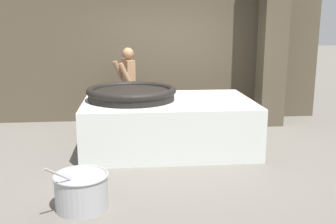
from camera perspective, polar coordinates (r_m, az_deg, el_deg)
name	(u,v)px	position (r m, az deg, el deg)	size (l,w,h in m)	color
ground_plane	(168,147)	(6.78, 0.00, -5.16)	(60.00, 60.00, 0.00)	#666059
back_wall	(158,20)	(8.60, -1.40, 13.26)	(7.09, 0.24, 4.33)	#4C4233
support_pillar	(274,19)	(8.37, 15.12, 12.85)	(0.49, 0.49, 4.33)	#4C4233
hearth_platform	(168,124)	(6.67, 0.00, -1.75)	(2.80, 1.86, 0.83)	silver
giant_wok_near	(132,93)	(6.59, -5.31, 2.73)	(1.50, 1.50, 0.21)	black
cook	(128,85)	(7.85, -5.80, 3.85)	(0.47, 0.65, 1.63)	#8C6647
prep_bowl_vegetables	(81,189)	(4.69, -12.46, -10.92)	(0.64, 0.73, 0.65)	#9E9EA3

